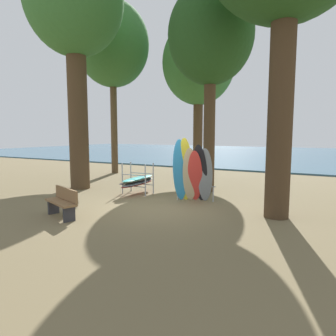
% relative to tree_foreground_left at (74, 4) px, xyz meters
% --- Properties ---
extents(ground_plane, '(80.00, 80.00, 0.00)m').
position_rel_tree_foreground_left_xyz_m(ground_plane, '(4.76, -1.37, -7.79)').
color(ground_plane, brown).
extents(lake_water, '(80.00, 36.00, 0.10)m').
position_rel_tree_foreground_left_xyz_m(lake_water, '(4.76, 27.42, -7.74)').
color(lake_water, '#38607A').
rests_on(lake_water, ground).
extents(tree_foreground_left, '(4.13, 4.13, 10.42)m').
position_rel_tree_foreground_left_xyz_m(tree_foreground_left, '(0.00, 0.00, 0.00)').
color(tree_foreground_left, '#4C3823').
rests_on(tree_foreground_left, ground).
extents(tree_mid_behind, '(4.34, 4.34, 10.20)m').
position_rel_tree_foreground_left_xyz_m(tree_mid_behind, '(-1.95, 4.96, -0.14)').
color(tree_mid_behind, brown).
rests_on(tree_mid_behind, ground).
extents(tree_far_left_back, '(4.12, 4.12, 8.79)m').
position_rel_tree_foreground_left_xyz_m(tree_far_left_back, '(2.94, 6.48, -1.44)').
color(tree_far_left_back, '#4C3823').
rests_on(tree_far_left_back, ground).
extents(tree_far_right_back, '(3.47, 3.47, 8.39)m').
position_rel_tree_foreground_left_xyz_m(tree_far_right_back, '(5.25, 2.13, -1.49)').
color(tree_far_right_back, '#4C3823').
rests_on(tree_far_right_back, ground).
extents(leaning_board_pile, '(1.53, 1.05, 2.30)m').
position_rel_tree_foreground_left_xyz_m(leaning_board_pile, '(5.49, -0.16, -6.76)').
color(leaning_board_pile, '#2D8ED1').
rests_on(leaning_board_pile, ground).
extents(board_storage_rack, '(1.15, 2.13, 1.25)m').
position_rel_tree_foreground_left_xyz_m(board_storage_rack, '(2.92, 0.21, -7.27)').
color(board_storage_rack, '#9EA0A5').
rests_on(board_storage_rack, ground).
extents(park_bench, '(1.46, 0.86, 0.85)m').
position_rel_tree_foreground_left_xyz_m(park_bench, '(2.93, -3.71, -7.34)').
color(park_bench, '#2D2D33').
rests_on(park_bench, ground).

